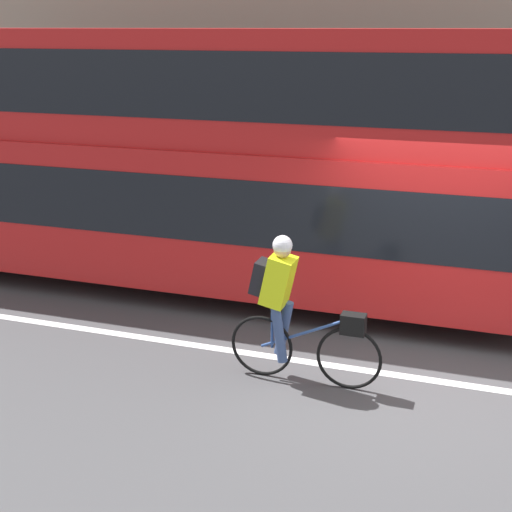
% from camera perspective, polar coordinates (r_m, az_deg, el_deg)
% --- Properties ---
extents(ground_plane, '(80.00, 80.00, 0.00)m').
position_cam_1_polar(ground_plane, '(8.35, 13.07, -9.23)').
color(ground_plane, '#424244').
extents(road_center_line, '(50.00, 0.14, 0.01)m').
position_cam_1_polar(road_center_line, '(8.26, 12.99, -9.53)').
color(road_center_line, silver).
rests_on(road_center_line, ground_plane).
extents(sidewalk_curb, '(60.00, 2.40, 0.13)m').
position_cam_1_polar(sidewalk_curb, '(12.82, 15.41, 0.56)').
color(sidewalk_curb, '#A8A399').
rests_on(sidewalk_curb, ground_plane).
extents(bus, '(10.57, 2.53, 3.72)m').
position_cam_1_polar(bus, '(10.60, -6.69, 8.67)').
color(bus, black).
rests_on(bus, ground_plane).
extents(cyclist_on_bike, '(1.70, 0.32, 1.66)m').
position_cam_1_polar(cyclist_on_bike, '(7.69, 2.71, -3.91)').
color(cyclist_on_bike, black).
rests_on(cyclist_on_bike, ground_plane).
extents(street_sign_post, '(0.36, 0.09, 2.28)m').
position_cam_1_polar(street_sign_post, '(13.49, -5.26, 7.87)').
color(street_sign_post, '#59595B').
rests_on(street_sign_post, sidewalk_curb).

